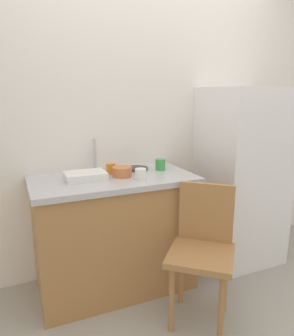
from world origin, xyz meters
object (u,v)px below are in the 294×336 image
at_px(terracotta_bowl, 122,172).
at_px(hotplate, 137,169).
at_px(dish_tray, 85,176).
at_px(cup_white, 141,174).
at_px(refrigerator, 241,176).
at_px(cup_green, 160,164).
at_px(cup_orange, 111,168).
at_px(chair, 202,247).

distance_m(terracotta_bowl, hotplate, 0.22).
distance_m(dish_tray, cup_white, 0.39).
height_order(refrigerator, cup_green, refrigerator).
xyz_separation_m(refrigerator, terracotta_bowl, (-1.10, -0.02, 0.16)).
xyz_separation_m(refrigerator, hotplate, (-0.93, 0.12, 0.13)).
distance_m(hotplate, cup_white, 0.29).
distance_m(cup_orange, cup_white, 0.29).
height_order(chair, terracotta_bowl, terracotta_bowl).
bearing_deg(cup_orange, refrigerator, -4.81).
distance_m(refrigerator, cup_white, 1.04).
distance_m(chair, cup_orange, 0.88).
relative_size(hotplate, cup_orange, 2.19).
bearing_deg(cup_white, cup_orange, 117.78).
relative_size(chair, cup_green, 10.12).
height_order(chair, dish_tray, dish_tray).
relative_size(dish_tray, cup_orange, 3.60).
xyz_separation_m(hotplate, cup_green, (0.17, -0.07, 0.03)).
bearing_deg(refrigerator, cup_green, 176.82).
xyz_separation_m(cup_green, cup_white, (-0.25, -0.20, -0.00)).
distance_m(dish_tray, cup_orange, 0.23).
distance_m(refrigerator, chair, 0.97).
height_order(refrigerator, hotplate, refrigerator).
relative_size(refrigerator, terracotta_bowl, 10.63).
bearing_deg(cup_white, cup_green, 38.98).
bearing_deg(cup_white, chair, -56.27).
bearing_deg(dish_tray, chair, -42.55).
relative_size(refrigerator, cup_orange, 19.45).
relative_size(terracotta_bowl, cup_white, 1.81).
distance_m(hotplate, cup_green, 0.19).
bearing_deg(cup_green, terracotta_bowl, -169.03).
bearing_deg(hotplate, cup_orange, -174.97).
xyz_separation_m(chair, cup_white, (-0.27, 0.40, 0.42)).
bearing_deg(chair, cup_orange, 162.28).
distance_m(terracotta_bowl, cup_white, 0.16).
bearing_deg(hotplate, chair, -74.81).
height_order(cup_orange, cup_white, same).
height_order(chair, hotplate, hotplate).
bearing_deg(terracotta_bowl, dish_tray, 173.60).
distance_m(refrigerator, cup_orange, 1.17).
height_order(hotplate, cup_green, cup_green).
distance_m(chair, cup_white, 0.64).
distance_m(chair, terracotta_bowl, 0.76).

